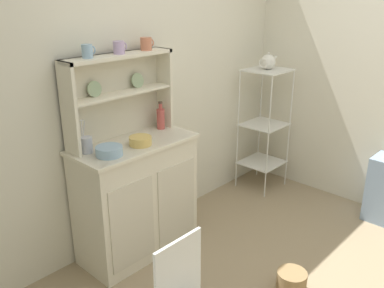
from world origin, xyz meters
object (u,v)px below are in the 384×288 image
(floor_basket, at_px, (291,282))
(utensil_jar, at_px, (86,145))
(jam_bottle, at_px, (160,118))
(porcelain_teapot, at_px, (268,62))
(bakers_rack, at_px, (264,119))
(bowl_mixing_large, at_px, (109,151))
(cup_sky_0, at_px, (87,51))
(hutch_shelf_unit, at_px, (117,90))
(hutch_cabinet, at_px, (137,197))

(floor_basket, distance_m, utensil_jar, 1.67)
(jam_bottle, distance_m, porcelain_teapot, 1.31)
(bakers_rack, bearing_deg, jam_bottle, 173.70)
(utensil_jar, bearing_deg, bowl_mixing_large, -64.50)
(cup_sky_0, relative_size, bowl_mixing_large, 0.49)
(hutch_shelf_unit, relative_size, floor_basket, 4.28)
(bakers_rack, height_order, utensil_jar, bakers_rack)
(hutch_shelf_unit, bearing_deg, cup_sky_0, -170.88)
(hutch_cabinet, distance_m, utensil_jar, 0.61)
(hutch_shelf_unit, distance_m, bakers_rack, 1.72)
(hutch_cabinet, distance_m, hutch_shelf_unit, 0.82)
(cup_sky_0, bearing_deg, hutch_shelf_unit, 9.12)
(hutch_cabinet, bearing_deg, cup_sky_0, 153.33)
(cup_sky_0, distance_m, utensil_jar, 0.62)
(bakers_rack, distance_m, cup_sky_0, 2.05)
(bowl_mixing_large, bearing_deg, porcelain_teapot, 0.59)
(floor_basket, relative_size, jam_bottle, 0.93)
(cup_sky_0, relative_size, jam_bottle, 0.41)
(hutch_shelf_unit, relative_size, porcelain_teapot, 3.72)
(hutch_cabinet, distance_m, cup_sky_0, 1.14)
(bowl_mixing_large, height_order, jam_bottle, jam_bottle)
(hutch_cabinet, relative_size, bowl_mixing_large, 5.19)
(hutch_cabinet, xyz_separation_m, floor_basket, (0.38, -1.14, -0.39))
(hutch_cabinet, bearing_deg, jam_bottle, 14.13)
(bowl_mixing_large, bearing_deg, hutch_shelf_unit, 40.93)
(cup_sky_0, bearing_deg, utensil_jar, -156.29)
(utensil_jar, bearing_deg, hutch_shelf_unit, 13.57)
(hutch_cabinet, height_order, hutch_shelf_unit, hutch_shelf_unit)
(hutch_shelf_unit, xyz_separation_m, cup_sky_0, (-0.24, -0.04, 0.30))
(bowl_mixing_large, distance_m, porcelain_teapot, 1.92)
(hutch_cabinet, height_order, jam_bottle, jam_bottle)
(hutch_cabinet, bearing_deg, porcelain_teapot, -1.92)
(hutch_shelf_unit, height_order, utensil_jar, hutch_shelf_unit)
(bakers_rack, bearing_deg, bowl_mixing_large, -179.41)
(utensil_jar, bearing_deg, jam_bottle, 0.65)
(bakers_rack, xyz_separation_m, jam_bottle, (-1.27, 0.14, 0.26))
(cup_sky_0, distance_m, porcelain_teapot, 1.89)
(bakers_rack, height_order, bowl_mixing_large, bakers_rack)
(floor_basket, height_order, cup_sky_0, cup_sky_0)
(floor_basket, xyz_separation_m, jam_bottle, (-0.04, 1.23, 0.92))
(cup_sky_0, bearing_deg, jam_bottle, -3.51)
(bakers_rack, height_order, cup_sky_0, cup_sky_0)
(hutch_cabinet, xyz_separation_m, bowl_mixing_large, (-0.27, -0.07, 0.47))
(utensil_jar, distance_m, porcelain_teapot, 1.99)
(hutch_cabinet, bearing_deg, hutch_shelf_unit, 90.00)
(bakers_rack, bearing_deg, hutch_shelf_unit, 172.40)
(cup_sky_0, xyz_separation_m, jam_bottle, (0.59, -0.04, -0.58))
(floor_basket, distance_m, porcelain_teapot, 2.05)
(hutch_cabinet, xyz_separation_m, hutch_shelf_unit, (0.00, 0.16, 0.81))
(cup_sky_0, bearing_deg, floor_basket, -63.76)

